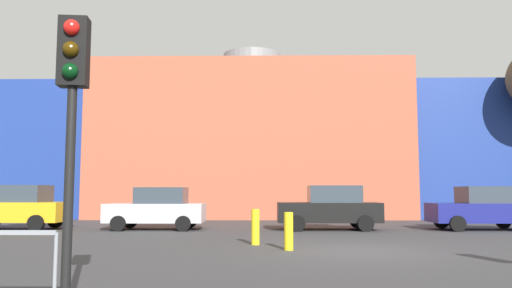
{
  "coord_description": "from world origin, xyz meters",
  "views": [
    {
      "loc": [
        -2.51,
        -13.24,
        1.53
      ],
      "look_at": [
        -2.81,
        6.76,
        3.47
      ],
      "focal_mm": 34.9,
      "sensor_mm": 36.0,
      "label": 1
    }
  ],
  "objects_px": {
    "parked_car_2": "(330,208)",
    "bollard_yellow_1": "(289,231)",
    "parked_car_3": "(482,208)",
    "parked_car_0": "(16,207)",
    "parked_car_1": "(157,209)",
    "bollard_yellow_0": "(255,227)",
    "traffic_light_near_left": "(72,94)"
  },
  "relations": [
    {
      "from": "parked_car_0",
      "to": "parked_car_3",
      "type": "bearing_deg",
      "value": -180.0
    },
    {
      "from": "parked_car_1",
      "to": "parked_car_3",
      "type": "distance_m",
      "value": 13.27
    },
    {
      "from": "parked_car_0",
      "to": "parked_car_1",
      "type": "height_order",
      "value": "parked_car_0"
    },
    {
      "from": "bollard_yellow_1",
      "to": "parked_car_0",
      "type": "bearing_deg",
      "value": 146.69
    },
    {
      "from": "parked_car_0",
      "to": "traffic_light_near_left",
      "type": "height_order",
      "value": "traffic_light_near_left"
    },
    {
      "from": "parked_car_0",
      "to": "parked_car_3",
      "type": "relative_size",
      "value": 1.03
    },
    {
      "from": "parked_car_1",
      "to": "parked_car_2",
      "type": "distance_m",
      "value": 7.08
    },
    {
      "from": "parked_car_1",
      "to": "bollard_yellow_1",
      "type": "distance_m",
      "value": 8.75
    },
    {
      "from": "parked_car_1",
      "to": "parked_car_3",
      "type": "relative_size",
      "value": 0.98
    },
    {
      "from": "parked_car_2",
      "to": "bollard_yellow_1",
      "type": "distance_m",
      "value": 7.45
    },
    {
      "from": "parked_car_0",
      "to": "bollard_yellow_0",
      "type": "xyz_separation_m",
      "value": [
        9.98,
        -5.81,
        -0.39
      ]
    },
    {
      "from": "parked_car_2",
      "to": "traffic_light_near_left",
      "type": "height_order",
      "value": "traffic_light_near_left"
    },
    {
      "from": "traffic_light_near_left",
      "to": "bollard_yellow_1",
      "type": "height_order",
      "value": "traffic_light_near_left"
    },
    {
      "from": "parked_car_3",
      "to": "bollard_yellow_0",
      "type": "bearing_deg",
      "value": 32.42
    },
    {
      "from": "parked_car_2",
      "to": "parked_car_1",
      "type": "bearing_deg",
      "value": -0.0
    },
    {
      "from": "parked_car_2",
      "to": "parked_car_3",
      "type": "height_order",
      "value": "parked_car_2"
    },
    {
      "from": "parked_car_2",
      "to": "bollard_yellow_0",
      "type": "xyz_separation_m",
      "value": [
        -2.95,
        -5.81,
        -0.38
      ]
    },
    {
      "from": "traffic_light_near_left",
      "to": "bollard_yellow_1",
      "type": "bearing_deg",
      "value": 150.64
    },
    {
      "from": "traffic_light_near_left",
      "to": "bollard_yellow_1",
      "type": "relative_size",
      "value": 3.79
    },
    {
      "from": "parked_car_0",
      "to": "parked_car_2",
      "type": "xyz_separation_m",
      "value": [
        12.93,
        -0.0,
        -0.01
      ]
    },
    {
      "from": "parked_car_1",
      "to": "traffic_light_near_left",
      "type": "height_order",
      "value": "traffic_light_near_left"
    },
    {
      "from": "parked_car_2",
      "to": "bollard_yellow_0",
      "type": "height_order",
      "value": "parked_car_2"
    },
    {
      "from": "parked_car_3",
      "to": "bollard_yellow_1",
      "type": "bearing_deg",
      "value": 40.96
    },
    {
      "from": "parked_car_1",
      "to": "traffic_light_near_left",
      "type": "xyz_separation_m",
      "value": [
        1.94,
        -14.33,
        1.91
      ]
    },
    {
      "from": "parked_car_1",
      "to": "bollard_yellow_1",
      "type": "relative_size",
      "value": 4.0
    },
    {
      "from": "parked_car_3",
      "to": "bollard_yellow_1",
      "type": "distance_m",
      "value": 10.92
    },
    {
      "from": "parked_car_2",
      "to": "traffic_light_near_left",
      "type": "bearing_deg",
      "value": 70.3
    },
    {
      "from": "parked_car_0",
      "to": "bollard_yellow_0",
      "type": "distance_m",
      "value": 11.55
    },
    {
      "from": "parked_car_0",
      "to": "traffic_light_near_left",
      "type": "bearing_deg",
      "value": 118.53
    },
    {
      "from": "traffic_light_near_left",
      "to": "bollard_yellow_0",
      "type": "distance_m",
      "value": 9.09
    },
    {
      "from": "parked_car_0",
      "to": "parked_car_1",
      "type": "bearing_deg",
      "value": 180.0
    },
    {
      "from": "parked_car_1",
      "to": "bollard_yellow_0",
      "type": "distance_m",
      "value": 7.13
    }
  ]
}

